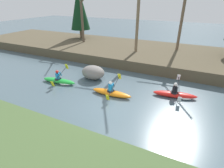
# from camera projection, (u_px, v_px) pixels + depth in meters

# --- Properties ---
(ground_plane) EXTENTS (90.00, 90.00, 0.00)m
(ground_plane) POSITION_uv_depth(u_px,v_px,m) (108.00, 107.00, 10.22)
(ground_plane) COLOR #4C606B
(riverbank_far) EXTENTS (44.00, 8.71, 0.92)m
(riverbank_far) POSITION_uv_depth(u_px,v_px,m) (151.00, 54.00, 18.25)
(riverbank_far) COLOR brown
(riverbank_far) RESTS_ON ground
(conifer_tree_far_left) EXTENTS (2.45, 2.45, 6.42)m
(conifer_tree_far_left) POSITION_uv_depth(u_px,v_px,m) (79.00, 7.00, 21.86)
(conifer_tree_far_left) COLOR brown
(conifer_tree_far_left) RESTS_ON riverbank_far
(bare_tree_upstream) EXTENTS (3.29, 3.26, 5.95)m
(bare_tree_upstream) POSITION_uv_depth(u_px,v_px,m) (82.00, 18.00, 20.14)
(bare_tree_upstream) COLOR brown
(bare_tree_upstream) RESTS_ON riverbank_far
(bare_tree_mid_upstream) EXTENTS (4.34, 4.29, 7.95)m
(bare_tree_mid_upstream) POSITION_uv_depth(u_px,v_px,m) (139.00, 11.00, 15.95)
(bare_tree_mid_upstream) COLOR #7A664C
(bare_tree_mid_upstream) RESTS_ON riverbank_far
(bare_tree_mid_downstream) EXTENTS (4.18, 4.13, 7.64)m
(bare_tree_mid_downstream) POSITION_uv_depth(u_px,v_px,m) (183.00, 12.00, 16.67)
(bare_tree_mid_downstream) COLOR brown
(bare_tree_mid_downstream) RESTS_ON riverbank_far
(kayaker_lead) EXTENTS (2.79, 2.06, 1.20)m
(kayaker_lead) POSITION_uv_depth(u_px,v_px,m) (177.00, 94.00, 11.21)
(kayaker_lead) COLOR red
(kayaker_lead) RESTS_ON ground
(kayaker_middle) EXTENTS (2.78, 2.07, 1.20)m
(kayaker_middle) POSITION_uv_depth(u_px,v_px,m) (112.00, 92.00, 11.41)
(kayaker_middle) COLOR orange
(kayaker_middle) RESTS_ON ground
(kayaker_trailing) EXTENTS (2.79, 2.07, 1.20)m
(kayaker_trailing) POSITION_uv_depth(u_px,v_px,m) (60.00, 81.00, 13.06)
(kayaker_trailing) COLOR green
(kayaker_trailing) RESTS_ON ground
(boulder_midstream) EXTENTS (1.86, 1.46, 1.05)m
(boulder_midstream) POSITION_uv_depth(u_px,v_px,m) (93.00, 72.00, 13.66)
(boulder_midstream) COLOR gray
(boulder_midstream) RESTS_ON ground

